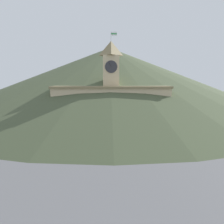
# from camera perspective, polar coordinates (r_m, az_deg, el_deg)

# --- Properties ---
(ground_plane) EXTENTS (160.00, 160.00, 0.00)m
(ground_plane) POSITION_cam_1_polar(r_m,az_deg,el_deg) (41.40, 0.21, -9.49)
(ground_plane) COLOR #565659
(civic_building) EXTENTS (31.44, 12.19, 25.64)m
(civic_building) POSITION_cam_1_polar(r_m,az_deg,el_deg) (61.49, -0.26, 2.30)
(civic_building) COLOR #C6B289
(civic_building) RESTS_ON ground
(banner_fence) EXTENTS (32.11, 0.12, 2.71)m
(banner_fence) POSITION_cam_1_polar(r_m,az_deg,el_deg) (53.59, -0.11, -3.89)
(banner_fence) COLOR #1E8438
(banner_fence) RESTS_ON ground
(hillside_backdrop) EXTENTS (135.29, 135.29, 26.87)m
(hillside_backdrop) POSITION_cam_1_polar(r_m,az_deg,el_deg) (98.72, -0.60, 8.69)
(hillside_backdrop) COLOR #424C33
(hillside_backdrop) RESTS_ON ground
(street_lamp_far_left) EXTENTS (1.26, 0.36, 4.51)m
(street_lamp_far_left) POSITION_cam_1_polar(r_m,az_deg,el_deg) (54.51, -6.68, -1.63)
(street_lamp_far_left) COLOR black
(street_lamp_far_left) RESTS_ON ground
(street_lamp_right) EXTENTS (1.26, 0.36, 4.29)m
(street_lamp_right) POSITION_cam_1_polar(r_m,az_deg,el_deg) (54.57, 4.75, -1.75)
(street_lamp_right) COLOR black
(street_lamp_right) RESTS_ON ground
(car_gray_pickup) EXTENTS (5.38, 2.53, 1.75)m
(car_gray_pickup) POSITION_cam_1_polar(r_m,az_deg,el_deg) (47.41, -4.87, -6.20)
(car_gray_pickup) COLOR slate
(car_gray_pickup) RESTS_ON ground
(car_black_suv) EXTENTS (5.04, 2.67, 1.80)m
(car_black_suv) POSITION_cam_1_polar(r_m,az_deg,el_deg) (46.98, -14.05, -6.53)
(car_black_suv) COLOR black
(car_black_suv) RESTS_ON ground
(car_white_taxi) EXTENTS (4.64, 2.45, 1.50)m
(car_white_taxi) POSITION_cam_1_polar(r_m,az_deg,el_deg) (49.17, 10.12, -5.92)
(car_white_taxi) COLOR white
(car_white_taxi) RESTS_ON ground
(car_yellow_coupe) EXTENTS (4.36, 2.46, 1.35)m
(car_yellow_coupe) POSITION_cam_1_polar(r_m,az_deg,el_deg) (40.48, -16.53, -9.33)
(car_yellow_coupe) COLOR yellow
(car_yellow_coupe) RESTS_ON ground
(car_blue_van) EXTENTS (5.21, 2.63, 2.10)m
(car_blue_van) POSITION_cam_1_polar(r_m,az_deg,el_deg) (41.33, -1.68, -8.13)
(car_blue_van) COLOR #284C99
(car_blue_van) RESTS_ON ground
(pedestrian) EXTENTS (0.37, 0.41, 1.67)m
(pedestrian) POSITION_cam_1_polar(r_m,az_deg,el_deg) (50.12, 1.05, -5.27)
(pedestrian) COLOR #4C4C4C
(pedestrian) RESTS_ON ground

